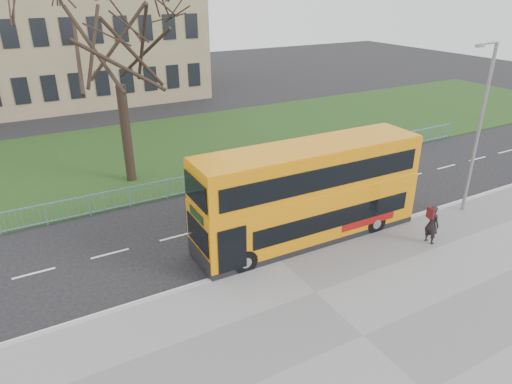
{
  "coord_description": "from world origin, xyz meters",
  "views": [
    {
      "loc": [
        -8.68,
        -15.12,
        10.48
      ],
      "look_at": [
        0.34,
        1.0,
        2.09
      ],
      "focal_mm": 32.0,
      "sensor_mm": 36.0,
      "label": 1
    }
  ],
  "objects": [
    {
      "name": "civic_building",
      "position": [
        -5.0,
        35.0,
        7.0
      ],
      "size": [
        30.0,
        15.0,
        14.0
      ],
      "primitive_type": "cube",
      "color": "#817151",
      "rests_on": "ground"
    },
    {
      "name": "ground",
      "position": [
        0.0,
        0.0,
        0.0
      ],
      "size": [
        120.0,
        120.0,
        0.0
      ],
      "primitive_type": "plane",
      "color": "black",
      "rests_on": "ground"
    },
    {
      "name": "kerb",
      "position": [
        0.0,
        -1.55,
        0.07
      ],
      "size": [
        80.0,
        0.2,
        0.14
      ],
      "primitive_type": "cube",
      "color": "#99999C",
      "rests_on": "ground"
    },
    {
      "name": "pavement",
      "position": [
        0.0,
        -6.75,
        0.06
      ],
      "size": [
        80.0,
        10.5,
        0.12
      ],
      "primitive_type": "cube",
      "color": "slate",
      "rests_on": "ground"
    },
    {
      "name": "grass_verge",
      "position": [
        0.0,
        14.3,
        0.04
      ],
      "size": [
        80.0,
        15.4,
        0.08
      ],
      "primitive_type": "cube",
      "color": "#203C15",
      "rests_on": "ground"
    },
    {
      "name": "street_lamp",
      "position": [
        10.45,
        -2.19,
        4.6
      ],
      "size": [
        1.73,
        0.41,
        8.17
      ],
      "rotation": [
        0.0,
        0.0,
        0.14
      ],
      "color": "gray",
      "rests_on": "pavement"
    },
    {
      "name": "pedestrian",
      "position": [
        6.52,
        -3.62,
        1.01
      ],
      "size": [
        0.5,
        0.69,
        1.78
      ],
      "primitive_type": "imported",
      "rotation": [
        0.0,
        0.0,
        1.68
      ],
      "color": "black",
      "rests_on": "pavement"
    },
    {
      "name": "yellow_bus",
      "position": [
        2.13,
        -0.51,
        2.33
      ],
      "size": [
        10.43,
        2.66,
        4.35
      ],
      "rotation": [
        0.0,
        0.0,
        -0.02
      ],
      "color": "orange",
      "rests_on": "ground"
    },
    {
      "name": "guard_railing",
      "position": [
        0.0,
        6.6,
        0.55
      ],
      "size": [
        40.0,
        0.12,
        1.1
      ],
      "primitive_type": null,
      "color": "#739FCC",
      "rests_on": "ground"
    },
    {
      "name": "bare_tree",
      "position": [
        -3.0,
        10.0,
        6.64
      ],
      "size": [
        9.18,
        9.18,
        13.12
      ],
      "primitive_type": null,
      "color": "black",
      "rests_on": "grass_verge"
    }
  ]
}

